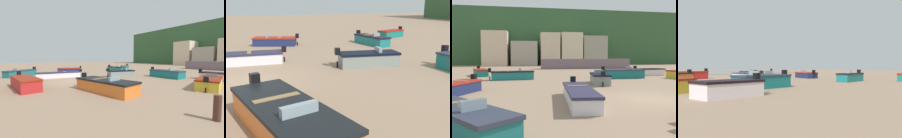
# 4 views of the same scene
# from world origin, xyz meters

# --- Properties ---
(ground_plane) EXTENTS (160.00, 160.00, 0.00)m
(ground_plane) POSITION_xyz_m (0.00, 0.00, 0.00)
(ground_plane) COLOR #997B62
(townhouse_far_left) EXTENTS (5.99, 6.32, 8.50)m
(townhouse_far_left) POSITION_xyz_m (-14.00, 47.16, 4.25)
(townhouse_far_left) COLOR beige
(townhouse_far_left) RESTS_ON ground
(townhouse_left) EXTENTS (6.37, 5.98, 6.06)m
(townhouse_left) POSITION_xyz_m (-7.01, 46.99, 3.03)
(townhouse_left) COLOR #A79C8E
(townhouse_left) RESTS_ON ground
(boat_orange_0) EXTENTS (5.38, 2.79, 1.22)m
(boat_orange_0) POSITION_xyz_m (5.94, 0.50, 0.46)
(boat_orange_0) COLOR orange
(boat_orange_0) RESTS_ON ground
(boat_navy_1) EXTENTS (2.79, 4.09, 1.08)m
(boat_navy_1) POSITION_xyz_m (-10.85, 3.14, 0.40)
(boat_navy_1) COLOR navy
(boat_navy_1) RESTS_ON ground
(boat_grey_2) EXTENTS (2.07, 3.94, 1.17)m
(boat_grey_2) POSITION_xyz_m (-0.49, 6.87, 0.44)
(boat_grey_2) COLOR gray
(boat_grey_2) RESTS_ON ground
(boat_teal_3) EXTENTS (4.50, 1.79, 1.26)m
(boat_teal_3) POSITION_xyz_m (3.50, 11.15, 0.48)
(boat_teal_3) COLOR #166E6F
(boat_teal_3) RESTS_ON ground
(boat_yellow_4) EXTENTS (2.83, 5.08, 1.15)m
(boat_yellow_4) POSITION_xyz_m (9.49, 8.56, 0.43)
(boat_yellow_4) COLOR gold
(boat_yellow_4) RESTS_ON ground
(boat_teal_5) EXTENTS (2.31, 3.67, 1.13)m
(boat_teal_5) POSITION_xyz_m (-11.83, 16.32, 0.42)
(boat_teal_5) COLOR #15766E
(boat_teal_5) RESTS_ON ground
(boat_white_6) EXTENTS (3.69, 1.76, 1.16)m
(boat_white_6) POSITION_xyz_m (8.12, 13.96, 0.43)
(boat_white_6) COLOR white
(boat_white_6) RESTS_ON ground
(boat_teal_7) EXTENTS (4.40, 1.69, 1.17)m
(boat_teal_7) POSITION_xyz_m (-7.88, 11.43, 0.44)
(boat_teal_7) COLOR #1A7678
(boat_teal_7) RESTS_ON ground
(boat_teal_8) EXTENTS (3.73, 4.16, 1.18)m
(boat_teal_8) POSITION_xyz_m (-8.44, -4.24, 0.44)
(boat_teal_8) COLOR #196A6E
(boat_teal_8) RESTS_ON ground
(boat_white_9) EXTENTS (1.80, 5.62, 1.05)m
(boat_white_9) POSITION_xyz_m (-3.98, -0.28, 0.37)
(boat_white_9) COLOR white
(boat_white_9) RESTS_ON ground
(boat_red_10) EXTENTS (4.95, 2.07, 1.27)m
(boat_red_10) POSITION_xyz_m (1.42, -4.29, 0.48)
(boat_red_10) COLOR red
(boat_red_10) RESTS_ON ground
(mooring_post_near_water) EXTENTS (0.28, 0.28, 1.01)m
(mooring_post_near_water) POSITION_xyz_m (12.57, 1.49, 0.50)
(mooring_post_near_water) COLOR #4A2B22
(mooring_post_near_water) RESTS_ON ground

